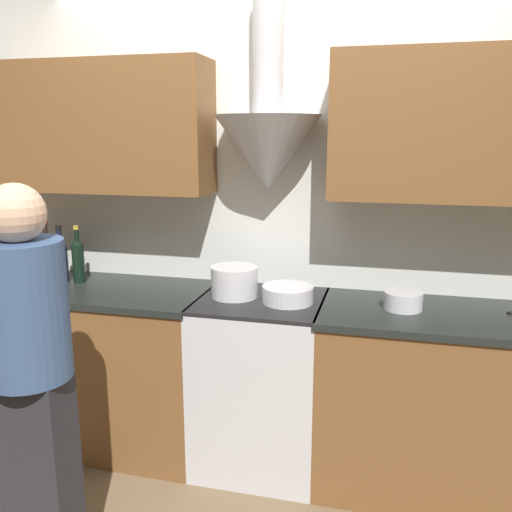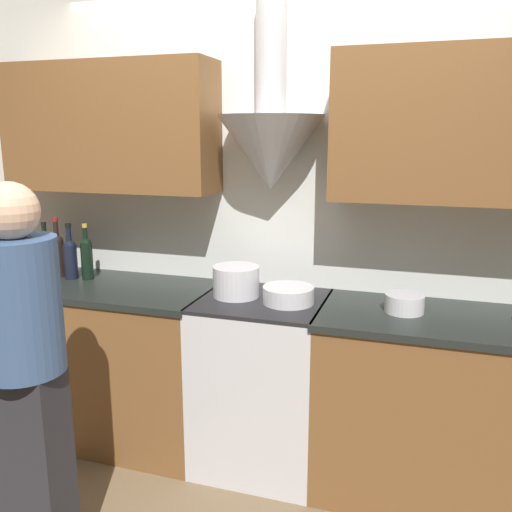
# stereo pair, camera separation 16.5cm
# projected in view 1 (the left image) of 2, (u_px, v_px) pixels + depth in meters

# --- Properties ---
(ground_plane) EXTENTS (12.00, 12.00, 0.00)m
(ground_plane) POSITION_uv_depth(u_px,v_px,m) (246.00, 494.00, 2.72)
(ground_plane) COLOR brown
(wall_back) EXTENTS (8.40, 0.55, 2.60)m
(wall_back) POSITION_uv_depth(u_px,v_px,m) (274.00, 190.00, 2.93)
(wall_back) COLOR silver
(wall_back) RESTS_ON ground_plane
(counter_left) EXTENTS (1.26, 0.62, 0.93)m
(counter_left) POSITION_uv_depth(u_px,v_px,m) (103.00, 364.00, 3.12)
(counter_left) COLOR brown
(counter_left) RESTS_ON ground_plane
(counter_right) EXTENTS (1.32, 0.62, 0.93)m
(counter_right) POSITION_uv_depth(u_px,v_px,m) (451.00, 403.00, 2.67)
(counter_right) COLOR brown
(counter_right) RESTS_ON ground_plane
(stove_range) EXTENTS (0.64, 0.60, 0.93)m
(stove_range) POSITION_uv_depth(u_px,v_px,m) (261.00, 381.00, 2.90)
(stove_range) COLOR silver
(stove_range) RESTS_ON ground_plane
(wine_bottle_0) EXTENTS (0.08, 0.08, 0.32)m
(wine_bottle_0) POSITION_uv_depth(u_px,v_px,m) (19.00, 257.00, 3.18)
(wine_bottle_0) COLOR black
(wine_bottle_0) RESTS_ON counter_left
(wine_bottle_1) EXTENTS (0.07, 0.07, 0.33)m
(wine_bottle_1) POSITION_uv_depth(u_px,v_px,m) (35.00, 258.00, 3.16)
(wine_bottle_1) COLOR black
(wine_bottle_1) RESTS_ON counter_left
(wine_bottle_2) EXTENTS (0.07, 0.07, 0.35)m
(wine_bottle_2) POSITION_uv_depth(u_px,v_px,m) (47.00, 256.00, 3.13)
(wine_bottle_2) COLOR black
(wine_bottle_2) RESTS_ON counter_left
(wine_bottle_3) EXTENTS (0.08, 0.08, 0.33)m
(wine_bottle_3) POSITION_uv_depth(u_px,v_px,m) (61.00, 259.00, 3.10)
(wine_bottle_3) COLOR black
(wine_bottle_3) RESTS_ON counter_left
(wine_bottle_4) EXTENTS (0.07, 0.07, 0.33)m
(wine_bottle_4) POSITION_uv_depth(u_px,v_px,m) (78.00, 259.00, 3.09)
(wine_bottle_4) COLOR black
(wine_bottle_4) RESTS_ON counter_left
(stock_pot) EXTENTS (0.24, 0.24, 0.16)m
(stock_pot) POSITION_uv_depth(u_px,v_px,m) (234.00, 282.00, 2.83)
(stock_pot) COLOR silver
(stock_pot) RESTS_ON stove_range
(mixing_bowl) EXTENTS (0.26, 0.26, 0.08)m
(mixing_bowl) POSITION_uv_depth(u_px,v_px,m) (288.00, 294.00, 2.74)
(mixing_bowl) COLOR silver
(mixing_bowl) RESTS_ON stove_range
(saucepan) EXTENTS (0.19, 0.19, 0.09)m
(saucepan) POSITION_uv_depth(u_px,v_px,m) (403.00, 300.00, 2.63)
(saucepan) COLOR silver
(saucepan) RESTS_ON counter_right
(person_foreground_left) EXTENTS (0.31, 0.31, 1.60)m
(person_foreground_left) POSITION_uv_depth(u_px,v_px,m) (31.00, 374.00, 2.01)
(person_foreground_left) COLOR #28282D
(person_foreground_left) RESTS_ON ground_plane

